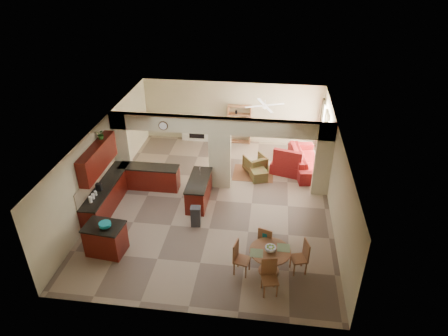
# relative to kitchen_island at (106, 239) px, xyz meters

# --- Properties ---
(floor) EXTENTS (10.00, 10.00, 0.00)m
(floor) POSITION_rel_kitchen_island_xyz_m (2.85, 3.07, -0.49)
(floor) COLOR gray
(floor) RESTS_ON ground
(ceiling) EXTENTS (10.00, 10.00, 0.00)m
(ceiling) POSITION_rel_kitchen_island_xyz_m (2.85, 3.07, 2.31)
(ceiling) COLOR white
(ceiling) RESTS_ON wall_back
(wall_back) EXTENTS (8.00, 0.00, 8.00)m
(wall_back) POSITION_rel_kitchen_island_xyz_m (2.85, 8.07, 0.91)
(wall_back) COLOR beige
(wall_back) RESTS_ON floor
(wall_front) EXTENTS (8.00, 0.00, 8.00)m
(wall_front) POSITION_rel_kitchen_island_xyz_m (2.85, -1.93, 0.91)
(wall_front) COLOR beige
(wall_front) RESTS_ON floor
(wall_left) EXTENTS (0.00, 10.00, 10.00)m
(wall_left) POSITION_rel_kitchen_island_xyz_m (-1.15, 3.07, 0.91)
(wall_left) COLOR beige
(wall_left) RESTS_ON floor
(wall_right) EXTENTS (0.00, 10.00, 10.00)m
(wall_right) POSITION_rel_kitchen_island_xyz_m (6.85, 3.07, 0.91)
(wall_right) COLOR beige
(wall_right) RESTS_ON floor
(partition_left_pier) EXTENTS (0.60, 0.25, 2.80)m
(partition_left_pier) POSITION_rel_kitchen_island_xyz_m (-0.85, 4.07, 0.91)
(partition_left_pier) COLOR beige
(partition_left_pier) RESTS_ON floor
(partition_center_pier) EXTENTS (0.80, 0.25, 2.20)m
(partition_center_pier) POSITION_rel_kitchen_island_xyz_m (2.85, 4.07, 0.61)
(partition_center_pier) COLOR beige
(partition_center_pier) RESTS_ON floor
(partition_right_pier) EXTENTS (0.60, 0.25, 2.80)m
(partition_right_pier) POSITION_rel_kitchen_island_xyz_m (6.55, 4.07, 0.91)
(partition_right_pier) COLOR beige
(partition_right_pier) RESTS_ON floor
(partition_header) EXTENTS (8.00, 0.25, 0.60)m
(partition_header) POSITION_rel_kitchen_island_xyz_m (2.85, 4.07, 2.01)
(partition_header) COLOR beige
(partition_header) RESTS_ON partition_center_pier
(kitchen_counter) EXTENTS (2.52, 3.29, 1.48)m
(kitchen_counter) POSITION_rel_kitchen_island_xyz_m (-0.41, 2.83, -0.02)
(kitchen_counter) COLOR #440907
(kitchen_counter) RESTS_ON floor
(upper_cabinets) EXTENTS (0.35, 2.40, 0.90)m
(upper_cabinets) POSITION_rel_kitchen_island_xyz_m (-0.97, 2.27, 1.43)
(upper_cabinets) COLOR #440907
(upper_cabinets) RESTS_ON wall_left
(peninsula) EXTENTS (0.70, 1.85, 0.91)m
(peninsula) POSITION_rel_kitchen_island_xyz_m (2.25, 2.96, -0.03)
(peninsula) COLOR #440907
(peninsula) RESTS_ON floor
(wall_clock) EXTENTS (0.34, 0.03, 0.34)m
(wall_clock) POSITION_rel_kitchen_island_xyz_m (0.85, 3.92, 1.96)
(wall_clock) COLOR #472C17
(wall_clock) RESTS_ON partition_header
(rug) EXTENTS (1.60, 1.30, 0.01)m
(rug) POSITION_rel_kitchen_island_xyz_m (4.05, 5.17, -0.48)
(rug) COLOR brown
(rug) RESTS_ON floor
(fireplace) EXTENTS (1.60, 0.35, 1.20)m
(fireplace) POSITION_rel_kitchen_island_xyz_m (1.25, 7.91, 0.13)
(fireplace) COLOR white
(fireplace) RESTS_ON floor
(shelving_unit) EXTENTS (1.00, 0.32, 1.80)m
(shelving_unit) POSITION_rel_kitchen_island_xyz_m (3.20, 7.89, 0.41)
(shelving_unit) COLOR brown
(shelving_unit) RESTS_ON floor
(window_a) EXTENTS (0.02, 0.90, 1.90)m
(window_a) POSITION_rel_kitchen_island_xyz_m (6.82, 5.37, 0.71)
(window_a) COLOR white
(window_a) RESTS_ON wall_right
(window_b) EXTENTS (0.02, 0.90, 1.90)m
(window_b) POSITION_rel_kitchen_island_xyz_m (6.82, 7.07, 0.71)
(window_b) COLOR white
(window_b) RESTS_ON wall_right
(glazed_door) EXTENTS (0.02, 0.70, 2.10)m
(glazed_door) POSITION_rel_kitchen_island_xyz_m (6.82, 6.22, 0.56)
(glazed_door) COLOR white
(glazed_door) RESTS_ON wall_right
(drape_a_left) EXTENTS (0.10, 0.28, 2.30)m
(drape_a_left) POSITION_rel_kitchen_island_xyz_m (6.78, 4.77, 0.71)
(drape_a_left) COLOR #3A1C17
(drape_a_left) RESTS_ON wall_right
(drape_a_right) EXTENTS (0.10, 0.28, 2.30)m
(drape_a_right) POSITION_rel_kitchen_island_xyz_m (6.78, 5.97, 0.71)
(drape_a_right) COLOR #3A1C17
(drape_a_right) RESTS_ON wall_right
(drape_b_left) EXTENTS (0.10, 0.28, 2.30)m
(drape_b_left) POSITION_rel_kitchen_island_xyz_m (6.78, 6.47, 0.71)
(drape_b_left) COLOR #3A1C17
(drape_b_left) RESTS_ON wall_right
(drape_b_right) EXTENTS (0.10, 0.28, 2.30)m
(drape_b_right) POSITION_rel_kitchen_island_xyz_m (6.78, 7.67, 0.71)
(drape_b_right) COLOR #3A1C17
(drape_b_right) RESTS_ON wall_right
(ceiling_fan) EXTENTS (1.00, 1.00, 0.10)m
(ceiling_fan) POSITION_rel_kitchen_island_xyz_m (4.35, 6.07, 2.07)
(ceiling_fan) COLOR white
(ceiling_fan) RESTS_ON ceiling
(kitchen_island) EXTENTS (1.20, 0.91, 0.97)m
(kitchen_island) POSITION_rel_kitchen_island_xyz_m (0.00, 0.00, 0.00)
(kitchen_island) COLOR #440907
(kitchen_island) RESTS_ON floor
(teal_bowl) EXTENTS (0.35, 0.35, 0.16)m
(teal_bowl) POSITION_rel_kitchen_island_xyz_m (0.10, -0.07, 0.57)
(teal_bowl) COLOR teal
(teal_bowl) RESTS_ON kitchen_island
(trash_can) EXTENTS (0.33, 0.29, 0.66)m
(trash_can) POSITION_rel_kitchen_island_xyz_m (2.40, 1.60, -0.16)
(trash_can) COLOR #2D2D30
(trash_can) RESTS_ON floor
(dining_table) EXTENTS (1.14, 1.14, 0.78)m
(dining_table) POSITION_rel_kitchen_island_xyz_m (4.84, -0.21, 0.03)
(dining_table) COLOR brown
(dining_table) RESTS_ON floor
(fruit_bowl) EXTENTS (0.31, 0.31, 0.16)m
(fruit_bowl) POSITION_rel_kitchen_island_xyz_m (4.85, -0.23, 0.37)
(fruit_bowl) COLOR #64A523
(fruit_bowl) RESTS_ON dining_table
(sofa) EXTENTS (2.85, 1.48, 0.79)m
(sofa) POSITION_rel_kitchen_island_xyz_m (6.15, 5.83, -0.09)
(sofa) COLOR maroon
(sofa) RESTS_ON floor
(chaise) EXTENTS (1.34, 1.20, 0.45)m
(chaise) POSITION_rel_kitchen_island_xyz_m (5.35, 5.49, -0.26)
(chaise) COLOR maroon
(chaise) RESTS_ON floor
(armchair) EXTENTS (1.07, 1.07, 0.71)m
(armchair) POSITION_rel_kitchen_island_xyz_m (4.10, 5.33, -0.13)
(armchair) COLOR maroon
(armchair) RESTS_ON floor
(ottoman) EXTENTS (0.75, 0.75, 0.42)m
(ottoman) POSITION_rel_kitchen_island_xyz_m (4.28, 4.72, -0.28)
(ottoman) COLOR maroon
(ottoman) RESTS_ON floor
(plant) EXTENTS (0.32, 0.28, 0.34)m
(plant) POSITION_rel_kitchen_island_xyz_m (-0.97, 2.79, 2.05)
(plant) COLOR #194612
(plant) RESTS_ON upper_cabinets
(chair_north) EXTENTS (0.53, 0.53, 1.02)m
(chair_north) POSITION_rel_kitchen_island_xyz_m (4.71, 0.47, 0.07)
(chair_north) COLOR brown
(chair_north) RESTS_ON floor
(chair_east) EXTENTS (0.52, 0.52, 1.02)m
(chair_east) POSITION_rel_kitchen_island_xyz_m (5.73, -0.05, 0.07)
(chair_east) COLOR brown
(chair_east) RESTS_ON floor
(chair_south) EXTENTS (0.50, 0.50, 1.02)m
(chair_south) POSITION_rel_kitchen_island_xyz_m (4.85, -0.90, 0.07)
(chair_south) COLOR brown
(chair_south) RESTS_ON floor
(chair_west) EXTENTS (0.50, 0.50, 1.02)m
(chair_west) POSITION_rel_kitchen_island_xyz_m (4.00, -0.32, 0.07)
(chair_west) COLOR brown
(chair_west) RESTS_ON floor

